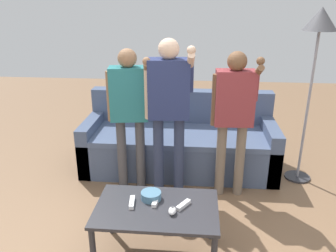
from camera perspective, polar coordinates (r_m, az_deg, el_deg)
The scene contains 12 objects.
ground_plane at distance 2.95m, azimuth -0.06°, elevation -20.00°, with size 12.00×12.00×0.00m, color brown.
couch at distance 4.08m, azimuth 1.92°, elevation -2.77°, with size 2.20×0.88×0.86m.
coffee_table at distance 2.66m, azimuth -1.90°, elevation -14.33°, with size 0.92×0.58×0.45m.
snack_bowl at distance 2.71m, azimuth -2.83°, elevation -11.46°, with size 0.16×0.16×0.06m, color teal.
game_remote_nunchuk at distance 2.55m, azimuth 0.71°, elevation -13.91°, with size 0.06×0.09×0.05m.
floor_lamp at distance 3.74m, azimuth 23.76°, elevation 13.73°, with size 0.32×0.32×1.84m.
player_left at distance 3.41m, azimuth -6.46°, elevation 3.58°, with size 0.45×0.29×1.47m.
player_center at distance 3.28m, azimuth 0.13°, elevation 4.23°, with size 0.48×0.31×1.58m.
player_right at distance 3.32m, azimuth 10.89°, elevation 2.82°, with size 0.44×0.28×1.47m.
game_remote_wand_near at distance 2.67m, azimuth -2.01°, elevation -12.30°, with size 0.05×0.15×0.03m.
game_remote_wand_far at distance 2.67m, azimuth -6.01°, elevation -12.50°, with size 0.05×0.16×0.03m.
game_remote_wand_spare at distance 2.63m, azimuth 2.58°, elevation -12.96°, with size 0.11×0.14×0.03m.
Camera 1 is at (0.20, -2.23, 1.93)m, focal length 36.69 mm.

